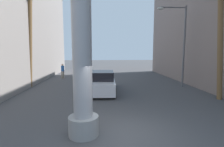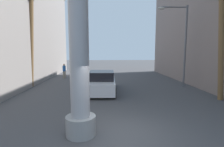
# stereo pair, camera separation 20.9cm
# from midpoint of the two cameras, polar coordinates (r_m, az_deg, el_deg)

# --- Properties ---
(ground_plane) EXTENTS (90.01, 90.01, 0.00)m
(ground_plane) POSITION_cam_midpoint_polar(r_m,az_deg,el_deg) (16.09, -0.32, -3.46)
(ground_plane) COLOR #424244
(street_lamp) EXTENTS (2.46, 0.28, 6.64)m
(street_lamp) POSITION_cam_midpoint_polar(r_m,az_deg,el_deg) (15.59, 21.96, 10.64)
(street_lamp) COLOR #59595E
(street_lamp) RESTS_ON ground
(car_lead) EXTENTS (2.18, 5.06, 1.56)m
(car_lead) POSITION_cam_midpoint_polar(r_m,az_deg,el_deg) (13.01, -2.91, -2.87)
(car_lead) COLOR black
(car_lead) RESTS_ON ground
(palm_tree_near_right) EXTENTS (2.50, 2.50, 8.23)m
(palm_tree_near_right) POSITION_cam_midpoint_polar(r_m,az_deg,el_deg) (12.68, 32.99, 16.68)
(palm_tree_near_right) COLOR brown
(palm_tree_near_right) RESTS_ON ground
(palm_tree_mid_left) EXTENTS (2.86, 2.88, 8.59)m
(palm_tree_mid_left) POSITION_cam_midpoint_polar(r_m,az_deg,el_deg) (16.43, -24.89, 15.48)
(palm_tree_mid_left) COLOR brown
(palm_tree_mid_left) RESTS_ON ground
(pedestrian_far_left) EXTENTS (0.48, 0.48, 1.62)m
(pedestrian_far_left) POSITION_cam_midpoint_polar(r_m,az_deg,el_deg) (20.13, -15.07, 1.16)
(pedestrian_far_left) COLOR gray
(pedestrian_far_left) RESTS_ON ground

